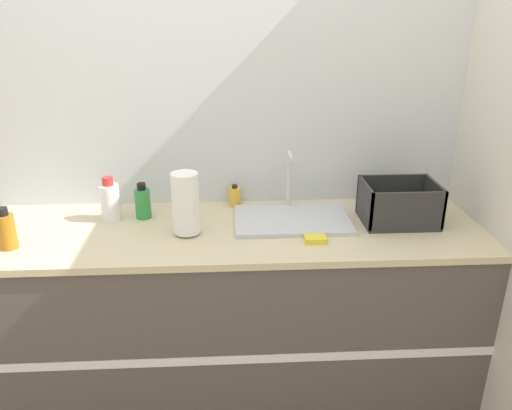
{
  "coord_description": "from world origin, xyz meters",
  "views": [
    {
      "loc": [
        0.0,
        -1.68,
        1.8
      ],
      "look_at": [
        0.11,
        0.29,
        1.0
      ],
      "focal_mm": 35.0,
      "sensor_mm": 36.0,
      "label": 1
    }
  ],
  "objects_px": {
    "paper_towel_roll": "(185,204)",
    "dish_rack": "(398,207)",
    "sink": "(291,217)",
    "bottle_green": "(142,203)",
    "soap_dispenser": "(234,196)",
    "bottle_amber": "(6,230)",
    "bottle_white_spray": "(110,201)"
  },
  "relations": [
    {
      "from": "bottle_amber",
      "to": "bottle_white_spray",
      "type": "height_order",
      "value": "bottle_white_spray"
    },
    {
      "from": "sink",
      "to": "bottle_green",
      "type": "distance_m",
      "value": 0.68
    },
    {
      "from": "soap_dispenser",
      "to": "bottle_white_spray",
      "type": "bearing_deg",
      "value": -165.77
    },
    {
      "from": "bottle_white_spray",
      "to": "soap_dispenser",
      "type": "height_order",
      "value": "bottle_white_spray"
    },
    {
      "from": "sink",
      "to": "soap_dispenser",
      "type": "bearing_deg",
      "value": 141.4
    },
    {
      "from": "sink",
      "to": "dish_rack",
      "type": "height_order",
      "value": "sink"
    },
    {
      "from": "sink",
      "to": "bottle_green",
      "type": "xyz_separation_m",
      "value": [
        -0.68,
        0.08,
        0.05
      ]
    },
    {
      "from": "bottle_amber",
      "to": "bottle_white_spray",
      "type": "distance_m",
      "value": 0.44
    },
    {
      "from": "sink",
      "to": "dish_rack",
      "type": "bearing_deg",
      "value": -3.79
    },
    {
      "from": "dish_rack",
      "to": "bottle_amber",
      "type": "height_order",
      "value": "dish_rack"
    },
    {
      "from": "soap_dispenser",
      "to": "sink",
      "type": "bearing_deg",
      "value": -38.6
    },
    {
      "from": "bottle_amber",
      "to": "bottle_green",
      "type": "bearing_deg",
      "value": 29.54
    },
    {
      "from": "paper_towel_roll",
      "to": "bottle_amber",
      "type": "height_order",
      "value": "paper_towel_roll"
    },
    {
      "from": "bottle_white_spray",
      "to": "soap_dispenser",
      "type": "relative_size",
      "value": 1.91
    },
    {
      "from": "dish_rack",
      "to": "bottle_green",
      "type": "relative_size",
      "value": 1.95
    },
    {
      "from": "dish_rack",
      "to": "bottle_green",
      "type": "xyz_separation_m",
      "value": [
        -1.15,
        0.11,
        0.0
      ]
    },
    {
      "from": "bottle_green",
      "to": "soap_dispenser",
      "type": "bearing_deg",
      "value": 16.39
    },
    {
      "from": "bottle_white_spray",
      "to": "bottle_green",
      "type": "relative_size",
      "value": 1.23
    },
    {
      "from": "paper_towel_roll",
      "to": "dish_rack",
      "type": "distance_m",
      "value": 0.95
    },
    {
      "from": "dish_rack",
      "to": "bottle_amber",
      "type": "bearing_deg",
      "value": -174.08
    },
    {
      "from": "dish_rack",
      "to": "bottle_amber",
      "type": "relative_size",
      "value": 1.86
    },
    {
      "from": "bottle_white_spray",
      "to": "bottle_green",
      "type": "height_order",
      "value": "bottle_white_spray"
    },
    {
      "from": "dish_rack",
      "to": "sink",
      "type": "bearing_deg",
      "value": 176.21
    },
    {
      "from": "dish_rack",
      "to": "paper_towel_roll",
      "type": "bearing_deg",
      "value": -175.29
    },
    {
      "from": "bottle_amber",
      "to": "sink",
      "type": "bearing_deg",
      "value": 9.81
    },
    {
      "from": "sink",
      "to": "dish_rack",
      "type": "relative_size",
      "value": 1.59
    },
    {
      "from": "paper_towel_roll",
      "to": "dish_rack",
      "type": "relative_size",
      "value": 0.84
    },
    {
      "from": "bottle_amber",
      "to": "bottle_white_spray",
      "type": "bearing_deg",
      "value": 36.51
    },
    {
      "from": "dish_rack",
      "to": "soap_dispenser",
      "type": "xyz_separation_m",
      "value": [
        -0.73,
        0.23,
        -0.02
      ]
    },
    {
      "from": "soap_dispenser",
      "to": "bottle_green",
      "type": "bearing_deg",
      "value": -163.61
    },
    {
      "from": "paper_towel_roll",
      "to": "bottle_white_spray",
      "type": "relative_size",
      "value": 1.33
    },
    {
      "from": "bottle_amber",
      "to": "soap_dispenser",
      "type": "xyz_separation_m",
      "value": [
        0.92,
        0.41,
        -0.03
      ]
    }
  ]
}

